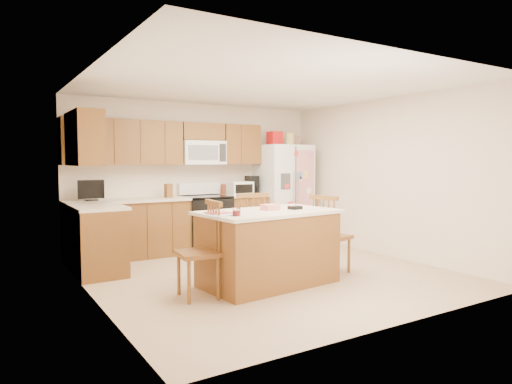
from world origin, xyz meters
TOP-DOWN VIEW (x-y plane):
  - ground at (0.00, 0.00)m, footprint 4.50×4.50m
  - room_shell at (0.00, 0.00)m, footprint 4.60×4.60m
  - cabinetry at (-0.98, 1.79)m, footprint 3.36×1.56m
  - stove at (0.00, 1.94)m, footprint 0.76×0.65m
  - refrigerator at (1.57, 1.87)m, footprint 0.90×0.79m
  - island at (-0.29, -0.45)m, footprint 1.78×1.12m
  - windsor_chair_left at (-1.22, -0.50)m, footprint 0.48×0.50m
  - windsor_chair_back at (-0.18, 0.22)m, footprint 0.53×0.51m
  - windsor_chair_right at (0.72, -0.41)m, footprint 0.54×0.56m

SIDE VIEW (x-z plane):
  - ground at x=0.00m, z-range 0.00..0.00m
  - island at x=-0.29m, z-range -0.04..0.96m
  - stove at x=0.00m, z-range -0.09..1.04m
  - windsor_chair_right at x=0.72m, z-range -0.03..1.03m
  - windsor_chair_left at x=-1.22m, z-range -0.03..1.04m
  - windsor_chair_back at x=-0.18m, z-range -0.03..1.06m
  - cabinetry at x=-0.98m, z-range -0.16..1.99m
  - refrigerator at x=1.57m, z-range -0.10..1.94m
  - room_shell at x=0.00m, z-range 0.18..2.70m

